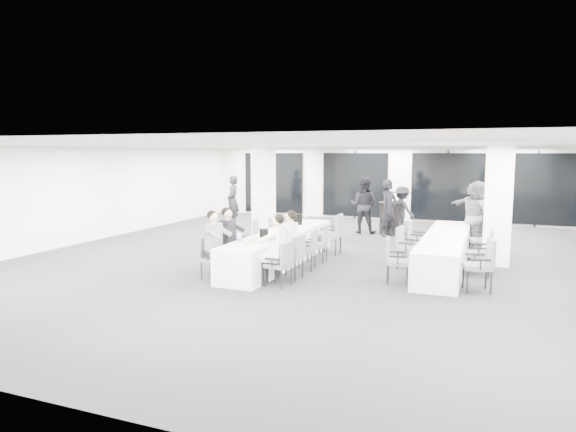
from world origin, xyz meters
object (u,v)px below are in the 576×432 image
chair_side_left_near (394,258)px  chair_side_right_far (485,237)px  banquet_table_side (445,251)px  standing_guest_b (364,202)px  standing_guest_e (478,212)px  chair_main_right_near (282,261)px  chair_main_left_second (224,250)px  chair_main_right_far (333,231)px  chair_side_right_near (482,261)px  cocktail_table (390,218)px  chair_side_right_mid (484,250)px  chair_main_left_far (277,231)px  banquet_table_main (281,248)px  chair_main_right_fourth (321,241)px  chair_main_left_fourth (261,235)px  standing_guest_h (478,212)px  chair_main_right_mid (308,247)px  standing_guest_c (402,207)px  ice_bucket_far (298,219)px  standing_guest_f (473,203)px  chair_side_left_mid (405,245)px  standing_guest_a (389,204)px  chair_main_left_near (210,255)px  chair_side_left_far (415,236)px  ice_bucket_near (264,234)px

chair_side_left_near → chair_side_right_far: size_ratio=0.89×
banquet_table_side → standing_guest_b: (-2.92, 4.21, 0.66)m
standing_guest_e → standing_guest_b: bearing=83.6°
chair_main_right_near → chair_main_left_second: bearing=77.7°
chair_main_right_far → chair_side_right_near: 4.37m
cocktail_table → chair_side_right_mid: size_ratio=1.04×
chair_main_left_second → chair_main_left_far: 2.97m
banquet_table_main → chair_main_right_fourth: size_ratio=5.64×
chair_side_left_near → standing_guest_b: size_ratio=0.45×
chair_side_right_mid → standing_guest_b: 6.10m
chair_main_left_fourth → chair_side_right_near: chair_side_right_near is taller
standing_guest_h → banquet_table_main: bearing=105.6°
chair_main_right_mid → chair_side_right_mid: (3.67, 0.84, 0.05)m
banquet_table_main → standing_guest_c: (1.90, 5.67, 0.50)m
cocktail_table → standing_guest_b: standing_guest_b is taller
cocktail_table → ice_bucket_far: (-1.64, -4.07, 0.36)m
standing_guest_f → ice_bucket_far: standing_guest_f is taller
chair_main_right_far → chair_side_right_far: chair_main_right_far is taller
chair_main_right_far → standing_guest_f: 6.76m
chair_side_left_mid → standing_guest_b: 5.13m
chair_main_right_mid → chair_side_right_mid: chair_side_right_mid is taller
chair_main_left_second → standing_guest_a: standing_guest_a is taller
cocktail_table → chair_main_right_fourth: (-0.73, -4.94, -0.02)m
chair_side_left_mid → chair_main_left_near: bearing=-48.3°
banquet_table_main → chair_side_right_far: 4.97m
chair_side_left_near → ice_bucket_far: 3.69m
chair_main_left_near → standing_guest_f: bearing=152.4°
chair_side_left_far → chair_side_right_mid: (1.66, -1.64, 0.06)m
chair_main_right_near → chair_main_right_mid: size_ratio=0.98×
chair_main_left_near → chair_side_left_far: size_ratio=0.98×
banquet_table_main → cocktail_table: bearing=74.0°
standing_guest_h → standing_guest_e: bearing=-19.9°
banquet_table_main → standing_guest_h: size_ratio=2.33×
cocktail_table → standing_guest_h: (2.73, -2.18, 0.55)m
chair_main_left_fourth → standing_guest_f: size_ratio=0.50×
ice_bucket_far → banquet_table_main: bearing=-86.6°
chair_main_left_second → chair_main_right_far: size_ratio=0.85×
standing_guest_h → chair_side_left_mid: bearing=129.6°
chair_side_left_far → standing_guest_b: bearing=-146.4°
chair_main_left_second → chair_side_left_mid: bearing=112.5°
standing_guest_a → ice_bucket_near: bearing=-168.2°
standing_guest_a → standing_guest_f: standing_guest_a is taller
chair_main_left_fourth → standing_guest_e: bearing=116.3°
chair_side_right_mid → banquet_table_side: bearing=57.1°
banquet_table_side → chair_side_right_mid: chair_side_right_mid is taller
standing_guest_b → standing_guest_h: (3.55, -2.00, 0.04)m
chair_main_left_far → standing_guest_c: bearing=149.5°
chair_main_left_far → chair_side_right_far: (5.32, 0.40, 0.10)m
ice_bucket_far → chair_main_right_mid: bearing=-62.4°
chair_side_left_mid → standing_guest_e: standing_guest_e is taller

